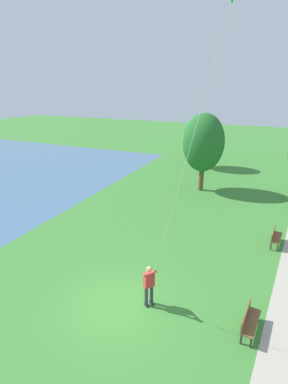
% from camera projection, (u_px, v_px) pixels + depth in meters
% --- Properties ---
extents(ground_plane, '(120.00, 120.00, 0.00)m').
position_uv_depth(ground_plane, '(119.00, 305.00, 11.88)').
color(ground_plane, '#3D7F33').
extents(person_kite_flyer, '(0.61, 0.56, 1.83)m').
position_uv_depth(person_kite_flyer, '(149.00, 282.00, 11.52)').
color(person_kite_flyer, '#232328').
rests_on(person_kite_flyer, ground).
extents(park_bench_near_walkway, '(0.58, 1.53, 0.88)m').
position_uv_depth(park_bench_near_walkway, '(249.00, 320.00, 10.42)').
color(park_bench_near_walkway, brown).
rests_on(park_bench_near_walkway, ground).
extents(park_bench_far_walkway, '(0.58, 1.53, 0.88)m').
position_uv_depth(park_bench_far_walkway, '(275.00, 236.00, 16.16)').
color(park_bench_far_walkway, brown).
rests_on(park_bench_far_walkway, ground).
extents(tree_treeline_center, '(3.42, 3.11, 5.43)m').
position_uv_depth(tree_treeline_center, '(201.00, 133.00, 30.50)').
color(tree_treeline_center, brown).
rests_on(tree_treeline_center, ground).
extents(tree_treeline_right, '(3.24, 3.34, 6.23)m').
position_uv_depth(tree_treeline_right, '(204.00, 143.00, 23.53)').
color(tree_treeline_right, brown).
rests_on(tree_treeline_right, ground).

